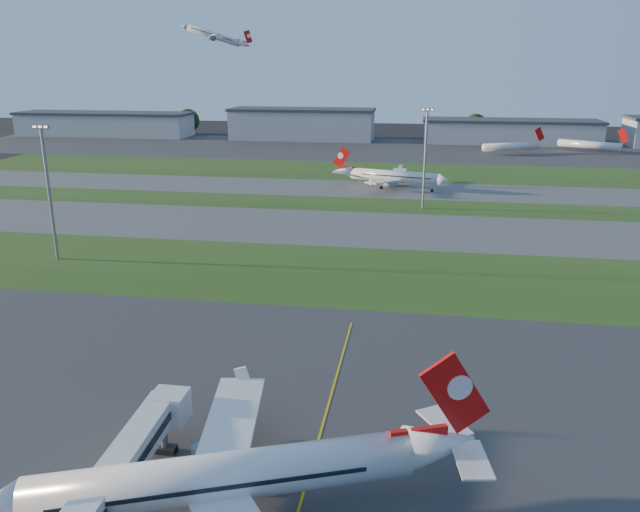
% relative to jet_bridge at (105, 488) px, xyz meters
% --- Properties ---
extents(ground, '(700.00, 700.00, 0.00)m').
position_rel_jet_bridge_xyz_m(ground, '(9.81, 15.24, -4.01)').
color(ground, black).
rests_on(ground, ground).
extents(apron_near, '(300.00, 70.00, 0.01)m').
position_rel_jet_bridge_xyz_m(apron_near, '(9.81, 15.24, -4.00)').
color(apron_near, '#333335').
rests_on(apron_near, ground).
extents(grass_strip_a, '(300.00, 34.00, 0.01)m').
position_rel_jet_bridge_xyz_m(grass_strip_a, '(9.81, 67.24, -4.00)').
color(grass_strip_a, '#284818').
rests_on(grass_strip_a, ground).
extents(taxiway_a, '(300.00, 32.00, 0.01)m').
position_rel_jet_bridge_xyz_m(taxiway_a, '(9.81, 100.24, -4.00)').
color(taxiway_a, '#515154').
rests_on(taxiway_a, ground).
extents(grass_strip_b, '(300.00, 18.00, 0.01)m').
position_rel_jet_bridge_xyz_m(grass_strip_b, '(9.81, 125.24, -4.00)').
color(grass_strip_b, '#284818').
rests_on(grass_strip_b, ground).
extents(taxiway_b, '(300.00, 26.00, 0.01)m').
position_rel_jet_bridge_xyz_m(taxiway_b, '(9.81, 147.24, -4.00)').
color(taxiway_b, '#515154').
rests_on(taxiway_b, ground).
extents(grass_strip_c, '(300.00, 40.00, 0.01)m').
position_rel_jet_bridge_xyz_m(grass_strip_c, '(9.81, 180.24, -4.00)').
color(grass_strip_c, '#284818').
rests_on(grass_strip_c, ground).
extents(apron_far, '(400.00, 80.00, 0.01)m').
position_rel_jet_bridge_xyz_m(apron_far, '(9.81, 240.24, -4.00)').
color(apron_far, '#333335').
rests_on(apron_far, ground).
extents(yellow_line, '(0.25, 60.00, 0.02)m').
position_rel_jet_bridge_xyz_m(yellow_line, '(14.81, 15.24, -4.01)').
color(yellow_line, gold).
rests_on(yellow_line, ground).
extents(jet_bridge, '(4.20, 26.90, 6.20)m').
position_rel_jet_bridge_xyz_m(jet_bridge, '(0.00, 0.00, 0.00)').
color(jet_bridge, silver).
rests_on(jet_bridge, ground).
extents(airliner_parked, '(36.71, 31.11, 12.04)m').
position_rel_jet_bridge_xyz_m(airliner_parked, '(9.53, 2.59, 0.22)').
color(airliner_parked, white).
rests_on(airliner_parked, ground).
extents(airliner_taxiing, '(33.17, 27.86, 10.59)m').
position_rel_jet_bridge_xyz_m(airliner_taxiing, '(15.72, 149.27, -0.29)').
color(airliner_taxiing, white).
rests_on(airliner_taxiing, ground).
extents(airliner_departing, '(28.02, 23.69, 9.11)m').
position_rel_jet_bridge_xyz_m(airliner_departing, '(-69.93, 244.14, 44.16)').
color(airliner_departing, white).
extents(mini_jet_near, '(26.61, 13.97, 9.48)m').
position_rel_jet_bridge_xyz_m(mini_jet_near, '(60.99, 232.35, -0.73)').
color(mini_jet_near, white).
rests_on(mini_jet_near, ground).
extents(mini_jet_far, '(25.62, 15.84, 9.48)m').
position_rel_jet_bridge_xyz_m(mini_jet_far, '(94.57, 243.48, -0.73)').
color(mini_jet_far, white).
rests_on(mini_jet_far, ground).
extents(light_mast_west, '(3.20, 0.70, 25.80)m').
position_rel_jet_bridge_xyz_m(light_mast_west, '(-45.19, 67.24, 10.81)').
color(light_mast_west, gray).
rests_on(light_mast_west, ground).
extents(light_mast_centre, '(3.20, 0.70, 25.80)m').
position_rel_jet_bridge_xyz_m(light_mast_centre, '(24.81, 123.24, 10.81)').
color(light_mast_centre, gray).
rests_on(light_mast_centre, ground).
extents(hangar_far_west, '(91.80, 23.00, 12.20)m').
position_rel_jet_bridge_xyz_m(hangar_far_west, '(-140.19, 270.24, 2.13)').
color(hangar_far_west, '#9A9DA2').
rests_on(hangar_far_west, ground).
extents(hangar_west, '(71.40, 23.00, 15.20)m').
position_rel_jet_bridge_xyz_m(hangar_west, '(-35.19, 270.24, 3.63)').
color(hangar_west, '#9A9DA2').
rests_on(hangar_west, ground).
extents(hangar_east, '(81.60, 23.00, 11.20)m').
position_rel_jet_bridge_xyz_m(hangar_east, '(64.81, 270.24, 1.63)').
color(hangar_east, '#9A9DA2').
rests_on(hangar_east, ground).
extents(tree_far_west, '(11.00, 11.00, 12.00)m').
position_rel_jet_bridge_xyz_m(tree_far_west, '(-180.19, 283.24, 2.48)').
color(tree_far_west, black).
rests_on(tree_far_west, ground).
extents(tree_west, '(12.10, 12.10, 13.20)m').
position_rel_jet_bridge_xyz_m(tree_west, '(-100.19, 285.24, 3.13)').
color(tree_west, black).
rests_on(tree_west, ground).
extents(tree_mid_west, '(9.90, 9.90, 10.80)m').
position_rel_jet_bridge_xyz_m(tree_mid_west, '(-10.19, 281.24, 1.83)').
color(tree_mid_west, black).
rests_on(tree_mid_west, ground).
extents(tree_mid_east, '(11.55, 11.55, 12.60)m').
position_rel_jet_bridge_xyz_m(tree_mid_east, '(49.81, 284.24, 2.80)').
color(tree_mid_east, black).
rests_on(tree_mid_east, ground).
extents(tree_east, '(10.45, 10.45, 11.40)m').
position_rel_jet_bridge_xyz_m(tree_east, '(124.81, 282.24, 2.15)').
color(tree_east, black).
rests_on(tree_east, ground).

